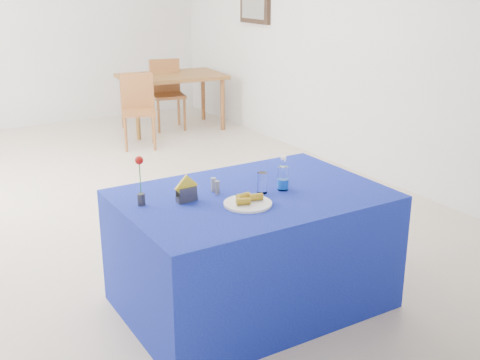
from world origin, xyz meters
name	(u,v)px	position (x,y,z in m)	size (l,w,h in m)	color
floor	(125,200)	(0.00, 0.00, 0.00)	(7.00, 7.00, 0.00)	#C2B2A1
room_shell	(112,10)	(0.00, 0.00, 1.75)	(7.00, 7.00, 7.00)	silver
picture_frame	(255,2)	(2.47, 1.60, 1.70)	(0.06, 0.64, 0.52)	black
picture_art	(253,3)	(2.44, 1.60, 1.70)	(0.02, 0.52, 0.40)	#998C66
plate	(248,204)	(-0.10, -2.38, 0.77)	(0.28, 0.28, 0.01)	white
drinking_glass	(262,183)	(0.08, -2.25, 0.82)	(0.06, 0.06, 0.13)	white
salt_shaker	(214,184)	(-0.16, -2.07, 0.80)	(0.03, 0.03, 0.09)	gray
pepper_shaker	(217,188)	(-0.16, -2.13, 0.80)	(0.03, 0.03, 0.09)	slate
blue_table	(252,249)	(0.03, -2.23, 0.38)	(1.60, 1.10, 0.76)	#101699
water_bottle	(283,179)	(0.23, -2.27, 0.83)	(0.07, 0.07, 0.21)	white
napkin_holder	(186,193)	(-0.38, -2.14, 0.81)	(0.15, 0.06, 0.16)	#39393E
rose_vase	(140,182)	(-0.63, -2.06, 0.90)	(0.05, 0.05, 0.30)	#26262B
oak_table	(172,80)	(1.59, 2.32, 0.68)	(1.45, 1.00, 0.76)	#915A2A
chair_bg_left	(138,105)	(0.86, 1.74, 0.52)	(0.51, 0.51, 0.90)	#93572B
chair_bg_right	(167,89)	(1.56, 2.43, 0.54)	(0.50, 0.50, 0.94)	#93572B
banana_pieces	(248,198)	(-0.09, -2.37, 0.80)	(0.19, 0.12, 0.04)	yellow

